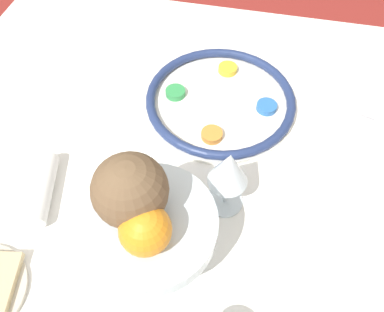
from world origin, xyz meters
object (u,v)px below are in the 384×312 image
at_px(orange_fruit, 145,230).
at_px(napkin_roll, 42,188).
at_px(coconut, 130,190).
at_px(wine_glass, 229,171).
at_px(seder_plate, 220,100).
at_px(fruit_stand, 151,228).

distance_m(orange_fruit, napkin_roll, 0.29).
xyz_separation_m(coconut, napkin_roll, (-0.05, -0.21, -0.15)).
height_order(wine_glass, orange_fruit, orange_fruit).
xyz_separation_m(seder_plate, orange_fruit, (0.39, -0.04, 0.14)).
bearing_deg(coconut, fruit_stand, 62.31).
bearing_deg(fruit_stand, wine_glass, 140.08).
distance_m(seder_plate, fruit_stand, 0.37).
xyz_separation_m(seder_plate, coconut, (0.34, -0.08, 0.16)).
relative_size(seder_plate, wine_glass, 2.23).
xyz_separation_m(wine_glass, napkin_roll, (0.06, -0.33, -0.08)).
relative_size(wine_glass, fruit_stand, 0.72).
relative_size(fruit_stand, napkin_roll, 1.39).
bearing_deg(napkin_roll, seder_plate, 136.36).
bearing_deg(seder_plate, fruit_stand, -7.87).
bearing_deg(coconut, wine_glass, 130.04).
height_order(coconut, napkin_roll, coconut).
bearing_deg(fruit_stand, orange_fruit, 13.01).
height_order(seder_plate, coconut, coconut).
bearing_deg(wine_glass, seder_plate, -168.28).
relative_size(orange_fruit, coconut, 0.67).
bearing_deg(seder_plate, napkin_roll, -43.64).
distance_m(seder_plate, wine_glass, 0.26).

